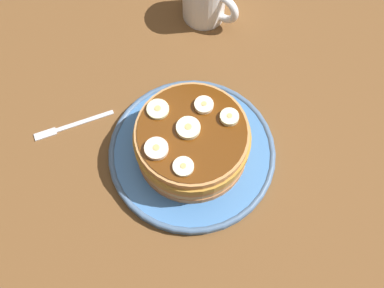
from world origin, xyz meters
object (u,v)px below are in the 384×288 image
banana_slice_4 (183,167)px  banana_slice_5 (229,117)px  banana_slice_0 (188,129)px  banana_slice_2 (204,105)px  fork (69,126)px  pancake_stack (191,142)px  banana_slice_3 (156,149)px  plate (192,153)px  banana_slice_1 (159,108)px

banana_slice_4 → banana_slice_5: bearing=84.3°
banana_slice_0 → banana_slice_5: size_ratio=1.27×
banana_slice_5 → banana_slice_0: bearing=-127.3°
banana_slice_4 → banana_slice_2: bearing=108.1°
fork → banana_slice_5: bearing=28.5°
pancake_stack → banana_slice_0: banana_slice_0 is taller
banana_slice_3 → banana_slice_4: size_ratio=1.15×
pancake_stack → banana_slice_5: 6.91cm
banana_slice_0 → banana_slice_2: bearing=93.8°
banana_slice_2 → banana_slice_5: same height
banana_slice_2 → banana_slice_5: size_ratio=1.03×
plate → banana_slice_5: size_ratio=9.46×
pancake_stack → banana_slice_4: bearing=-66.5°
pancake_stack → banana_slice_1: 6.97cm
banana_slice_1 → fork: bearing=-149.9°
banana_slice_3 → fork: bearing=-172.8°
plate → banana_slice_4: banana_slice_4 is taller
banana_slice_5 → banana_slice_3: bearing=-119.2°
banana_slice_3 → banana_slice_5: 11.35cm
plate → banana_slice_4: (2.15, -5.14, 7.49)cm
banana_slice_1 → pancake_stack: bearing=-3.9°
pancake_stack → plate: bearing=71.2°
banana_slice_0 → fork: (-18.26, -7.02, -8.25)cm
fork → pancake_stack: bearing=20.6°
banana_slice_0 → banana_slice_4: size_ratio=1.18×
pancake_stack → fork: pancake_stack is taller
plate → banana_slice_2: bearing=102.3°
banana_slice_1 → fork: 17.01cm
pancake_stack → banana_slice_1: bearing=176.1°
banana_slice_5 → fork: 26.40cm
plate → banana_slice_4: size_ratio=8.80×
banana_slice_3 → banana_slice_5: size_ratio=1.23×
banana_slice_0 → banana_slice_3: bearing=-109.6°
plate → banana_slice_5: (3.14, 4.78, 7.62)cm
banana_slice_5 → fork: banana_slice_5 is taller
pancake_stack → fork: (-18.87, -7.10, -4.52)cm
plate → fork: size_ratio=2.27×
pancake_stack → banana_slice_3: 6.68cm
banana_slice_0 → banana_slice_5: same height
banana_slice_2 → banana_slice_4: bearing=-71.9°
banana_slice_2 → banana_slice_4: 9.95cm
banana_slice_0 → banana_slice_1: (-5.34, 0.48, -0.11)cm
banana_slice_5 → fork: bearing=-151.5°
banana_slice_4 → plate: bearing=112.7°
plate → banana_slice_1: size_ratio=7.96×
banana_slice_4 → banana_slice_5: size_ratio=1.08×
banana_slice_1 → banana_slice_2: (5.04, 4.02, 0.10)cm
banana_slice_0 → fork: bearing=-159.0°
fork → banana_slice_4: bearing=5.6°
pancake_stack → banana_slice_0: size_ratio=5.05×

